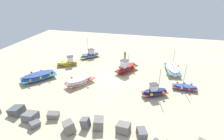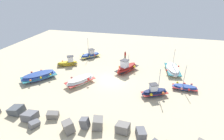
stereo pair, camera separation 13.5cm
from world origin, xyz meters
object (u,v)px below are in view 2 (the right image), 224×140
fishing_boat_4 (185,87)px  fishing_boat_0 (68,63)px  fishing_boat_3 (90,55)px  person_walking (125,55)px  fishing_boat_7 (39,76)px  fishing_boat_6 (173,69)px  fishing_boat_1 (127,68)px  fishing_boat_2 (80,81)px  fishing_boat_5 (154,92)px

fishing_boat_4 → fishing_boat_0: bearing=171.9°
fishing_boat_3 → person_walking: 6.48m
fishing_boat_0 → fishing_boat_7: bearing=-136.2°
fishing_boat_0 → fishing_boat_6: (-16.83, -1.68, -0.03)m
fishing_boat_1 → fishing_boat_2: size_ratio=1.03×
fishing_boat_3 → fishing_boat_0: bearing=-164.7°
fishing_boat_1 → fishing_boat_5: fishing_boat_5 is taller
person_walking → fishing_boat_3: bearing=78.0°
fishing_boat_7 → person_walking: (-10.55, -10.33, 0.37)m
fishing_boat_1 → fishing_boat_4: fishing_boat_4 is taller
fishing_boat_3 → fishing_boat_6: bearing=-56.7°
fishing_boat_3 → fishing_boat_4: (-15.71, 7.61, -0.17)m
fishing_boat_4 → fishing_boat_5: bearing=-144.8°
fishing_boat_5 → fishing_boat_6: (-2.51, -7.37, -0.08)m
fishing_boat_2 → fishing_boat_7: (6.20, 0.23, 0.01)m
fishing_boat_2 → fishing_boat_4: fishing_boat_4 is taller
fishing_boat_2 → fishing_boat_3: fishing_boat_3 is taller
fishing_boat_1 → person_walking: size_ratio=2.82×
fishing_boat_5 → fishing_boat_7: bearing=-27.8°
fishing_boat_0 → fishing_boat_2: fishing_boat_0 is taller
fishing_boat_5 → fishing_boat_6: fishing_boat_6 is taller
fishing_boat_5 → fishing_boat_1: bearing=-79.6°
fishing_boat_2 → fishing_boat_6: 14.16m
fishing_boat_2 → fishing_boat_5: (-9.85, 0.46, 0.02)m
fishing_boat_0 → fishing_boat_7: fishing_boat_0 is taller
fishing_boat_7 → fishing_boat_2: bearing=132.5°
fishing_boat_4 → fishing_boat_7: fishing_boat_4 is taller
fishing_boat_0 → person_walking: (-8.82, -4.87, 0.40)m
fishing_boat_6 → fishing_boat_7: (18.57, 7.14, 0.06)m
fishing_boat_4 → fishing_boat_5: fishing_boat_5 is taller
fishing_boat_3 → fishing_boat_6: fishing_boat_3 is taller
fishing_boat_7 → person_walking: 14.77m
fishing_boat_3 → person_walking: bearing=-41.7°
fishing_boat_1 → fishing_boat_6: size_ratio=0.91×
fishing_boat_0 → fishing_boat_7: (1.74, 5.46, 0.03)m
fishing_boat_6 → fishing_boat_0: bearing=-91.1°
fishing_boat_2 → fishing_boat_5: bearing=-59.5°
fishing_boat_0 → fishing_boat_1: bearing=-28.2°
fishing_boat_1 → fishing_boat_4: (-8.16, 3.29, -0.34)m
fishing_boat_3 → person_walking: fishing_boat_3 is taller
fishing_boat_0 → person_walking: 10.08m
fishing_boat_1 → fishing_boat_2: (5.46, 5.28, -0.14)m
fishing_boat_2 → fishing_boat_7: size_ratio=0.89×
fishing_boat_1 → fishing_boat_5: bearing=66.4°
fishing_boat_6 → fishing_boat_1: bearing=-83.5°
fishing_boat_3 → fishing_boat_7: size_ratio=0.78×
person_walking → fishing_boat_6: bearing=-128.2°
fishing_boat_2 → fishing_boat_4: bearing=-48.5°
fishing_boat_1 → person_walking: 4.95m
fishing_boat_6 → fishing_boat_4: bearing=7.5°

